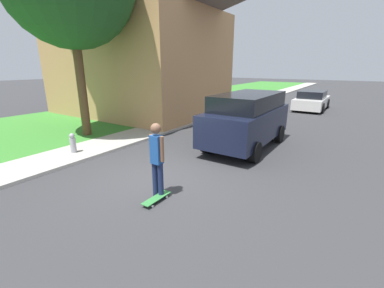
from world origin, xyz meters
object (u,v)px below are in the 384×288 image
(lawn_tree_far, at_px, (170,37))
(fire_hydrant, at_px, (73,143))
(skateboard, at_px, (157,198))
(skateboarder, at_px, (157,157))
(car_down_street, at_px, (312,101))
(suv_parked, at_px, (247,118))

(lawn_tree_far, distance_m, fire_hydrant, 9.13)
(lawn_tree_far, xyz_separation_m, fire_hydrant, (1.81, -7.91, -4.19))
(lawn_tree_far, height_order, skateboard, lawn_tree_far)
(lawn_tree_far, xyz_separation_m, skateboarder, (6.26, -8.56, -3.61))
(lawn_tree_far, height_order, car_down_street, lawn_tree_far)
(lawn_tree_far, bearing_deg, car_down_street, 46.61)
(fire_hydrant, bearing_deg, lawn_tree_far, 102.92)
(car_down_street, distance_m, fire_hydrant, 16.06)
(lawn_tree_far, bearing_deg, suv_parked, -29.56)
(lawn_tree_far, distance_m, suv_parked, 8.19)
(suv_parked, relative_size, car_down_street, 1.03)
(car_down_street, xyz_separation_m, skateboard, (-0.55, -16.07, -0.55))
(skateboarder, relative_size, skateboard, 2.21)
(car_down_street, height_order, skateboard, car_down_street)
(car_down_street, bearing_deg, fire_hydrant, -108.52)
(lawn_tree_far, relative_size, skateboard, 7.70)
(suv_parked, bearing_deg, fire_hydrant, -137.39)
(skateboarder, bearing_deg, suv_parked, 87.84)
(suv_parked, bearing_deg, skateboard, -90.87)
(car_down_street, relative_size, skateboarder, 2.41)
(suv_parked, distance_m, fire_hydrant, 6.32)
(suv_parked, xyz_separation_m, skateboarder, (-0.18, -4.91, -0.10))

